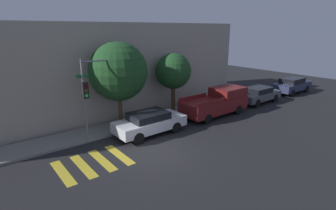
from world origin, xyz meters
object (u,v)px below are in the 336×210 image
object	(u,v)px
sedan_near_corner	(150,122)
tree_near_corner	(118,72)
traffic_light_pole	(93,85)
pickup_truck	(217,102)
sedan_middle	(258,94)
sedan_far_end	(292,85)
tree_midblock	(173,71)

from	to	relation	value
sedan_near_corner	tree_near_corner	size ratio (longest dim) A/B	0.80
traffic_light_pole	sedan_near_corner	bearing A→B (deg)	-23.92
pickup_truck	sedan_middle	world-z (taller)	pickup_truck
traffic_light_pole	pickup_truck	xyz separation A→B (m)	(8.95, -1.27, -2.26)
tree_near_corner	sedan_near_corner	bearing A→B (deg)	-73.81
pickup_truck	sedan_near_corner	bearing A→B (deg)	-180.00
sedan_near_corner	sedan_middle	world-z (taller)	sedan_near_corner
sedan_far_end	tree_near_corner	distance (m)	18.30
pickup_truck	tree_near_corner	distance (m)	7.67
traffic_light_pole	sedan_near_corner	distance (m)	3.99
tree_midblock	sedan_middle	bearing A→B (deg)	-17.47
sedan_near_corner	sedan_far_end	distance (m)	17.22
sedan_far_end	tree_midblock	bearing A→B (deg)	169.89
sedan_far_end	sedan_near_corner	bearing A→B (deg)	180.00
sedan_middle	sedan_far_end	bearing A→B (deg)	0.00
sedan_far_end	tree_near_corner	xyz separation A→B (m)	(-17.92, 2.39, 2.82)
traffic_light_pole	sedan_near_corner	world-z (taller)	traffic_light_pole
sedan_far_end	traffic_light_pole	bearing A→B (deg)	176.39
sedan_near_corner	pickup_truck	world-z (taller)	pickup_truck
sedan_middle	tree_midblock	world-z (taller)	tree_midblock
sedan_middle	pickup_truck	bearing A→B (deg)	180.00
sedan_near_corner	sedan_far_end	world-z (taller)	sedan_far_end
sedan_near_corner	tree_midblock	size ratio (longest dim) A/B	0.97
traffic_light_pole	pickup_truck	distance (m)	9.32
sedan_far_end	tree_near_corner	size ratio (longest dim) A/B	0.84
sedan_near_corner	tree_near_corner	xyz separation A→B (m)	(-0.69, 2.39, 2.86)
tree_near_corner	tree_midblock	distance (m)	4.52
sedan_near_corner	pickup_truck	bearing A→B (deg)	0.00
sedan_middle	sedan_near_corner	bearing A→B (deg)	180.00
traffic_light_pole	tree_near_corner	distance (m)	2.47
pickup_truck	sedan_far_end	bearing A→B (deg)	-0.00
sedan_middle	tree_midblock	bearing A→B (deg)	162.53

